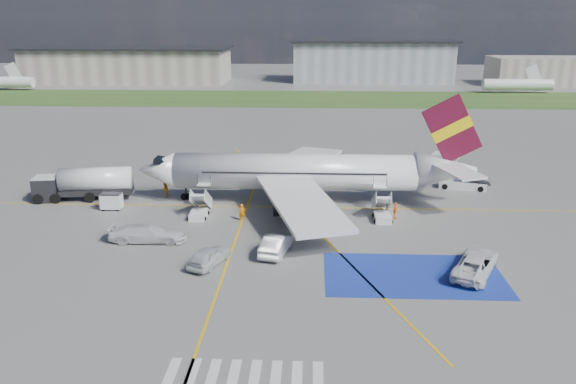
% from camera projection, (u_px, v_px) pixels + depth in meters
% --- Properties ---
extents(ground, '(400.00, 400.00, 0.00)m').
position_uv_depth(ground, '(289.00, 252.00, 48.49)').
color(ground, '#60605E').
rests_on(ground, ground).
extents(grass_strip, '(400.00, 30.00, 0.01)m').
position_uv_depth(grass_strip, '(305.00, 99.00, 139.04)').
color(grass_strip, '#2D4C1E').
rests_on(grass_strip, ground).
extents(taxiway_line_main, '(120.00, 0.20, 0.01)m').
position_uv_depth(taxiway_line_main, '(294.00, 207.00, 59.93)').
color(taxiway_line_main, gold).
rests_on(taxiway_line_main, ground).
extents(taxiway_line_cross, '(0.20, 60.00, 0.01)m').
position_uv_depth(taxiway_line_cross, '(211.00, 308.00, 39.17)').
color(taxiway_line_cross, gold).
rests_on(taxiway_line_cross, ground).
extents(taxiway_line_diag, '(20.71, 56.45, 0.01)m').
position_uv_depth(taxiway_line_diag, '(294.00, 207.00, 59.93)').
color(taxiway_line_diag, gold).
rests_on(taxiway_line_diag, ground).
extents(staging_box, '(14.00, 8.00, 0.01)m').
position_uv_depth(staging_box, '(413.00, 275.00, 44.26)').
color(staging_box, navy).
rests_on(staging_box, ground).
extents(crosswalk, '(9.00, 4.00, 0.01)m').
position_uv_depth(crosswalk, '(243.00, 381.00, 31.41)').
color(crosswalk, silver).
rests_on(crosswalk, ground).
extents(terminal_west, '(60.00, 22.00, 10.00)m').
position_uv_depth(terminal_west, '(129.00, 65.00, 173.23)').
color(terminal_west, gray).
rests_on(terminal_west, ground).
extents(terminal_centre, '(48.00, 18.00, 12.00)m').
position_uv_depth(terminal_centre, '(372.00, 62.00, 174.53)').
color(terminal_centre, gray).
rests_on(terminal_centre, ground).
extents(terminal_east, '(40.00, 16.00, 8.00)m').
position_uv_depth(terminal_east, '(560.00, 71.00, 166.14)').
color(terminal_east, gray).
rests_on(terminal_east, ground).
extents(airliner, '(36.81, 32.95, 11.92)m').
position_uv_depth(airliner, '(308.00, 172.00, 60.76)').
color(airliner, silver).
rests_on(airliner, ground).
extents(airstairs_fwd, '(1.90, 5.20, 3.60)m').
position_uv_depth(airstairs_fwd, '(199.00, 211.00, 57.00)').
color(airstairs_fwd, silver).
rests_on(airstairs_fwd, ground).
extents(airstairs_aft, '(1.90, 5.20, 3.60)m').
position_uv_depth(airstairs_aft, '(382.00, 213.00, 56.22)').
color(airstairs_aft, silver).
rests_on(airstairs_aft, ground).
extents(fuel_tanker, '(10.76, 4.39, 3.57)m').
position_uv_depth(fuel_tanker, '(85.00, 186.00, 62.22)').
color(fuel_tanker, black).
rests_on(fuel_tanker, ground).
extents(gpu_cart, '(2.17, 1.44, 1.78)m').
position_uv_depth(gpu_cart, '(112.00, 202.00, 59.09)').
color(gpu_cart, silver).
rests_on(gpu_cart, ground).
extents(belt_loader, '(5.96, 3.10, 1.72)m').
position_uv_depth(belt_loader, '(463.00, 185.00, 66.31)').
color(belt_loader, silver).
rests_on(belt_loader, ground).
extents(car_silver_a, '(3.44, 5.03, 1.59)m').
position_uv_depth(car_silver_a, '(209.00, 256.00, 45.84)').
color(car_silver_a, silver).
rests_on(car_silver_a, ground).
extents(car_silver_b, '(2.88, 5.46, 1.71)m').
position_uv_depth(car_silver_b, '(276.00, 244.00, 48.13)').
color(car_silver_b, '#B7B9BE').
rests_on(car_silver_b, ground).
extents(van_white_a, '(4.84, 6.14, 2.09)m').
position_uv_depth(van_white_a, '(476.00, 260.00, 44.43)').
color(van_white_a, white).
rests_on(van_white_a, ground).
extents(van_white_b, '(5.26, 2.22, 2.05)m').
position_uv_depth(van_white_b, '(147.00, 231.00, 50.53)').
color(van_white_b, silver).
rests_on(van_white_b, ground).
extents(crew_fwd, '(0.70, 0.55, 1.69)m').
position_uv_depth(crew_fwd, '(242.00, 212.00, 55.89)').
color(crew_fwd, orange).
rests_on(crew_fwd, ground).
extents(crew_nose, '(0.80, 0.99, 1.91)m').
position_uv_depth(crew_nose, '(165.00, 189.00, 62.96)').
color(crew_nose, orange).
rests_on(crew_nose, ground).
extents(crew_aft, '(0.47, 1.03, 1.72)m').
position_uv_depth(crew_aft, '(395.00, 211.00, 56.26)').
color(crew_aft, orange).
rests_on(crew_aft, ground).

